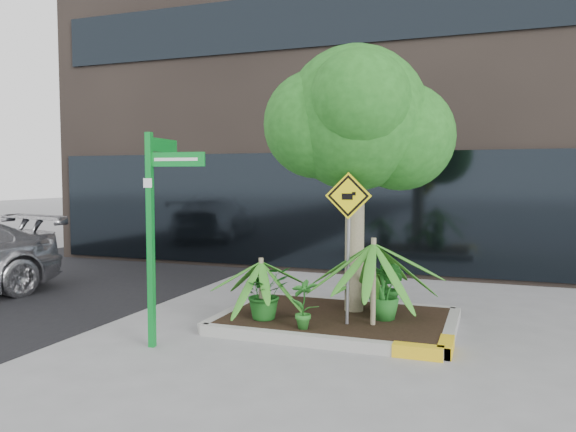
% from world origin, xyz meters
% --- Properties ---
extents(ground, '(80.00, 80.00, 0.00)m').
position_xyz_m(ground, '(0.00, 0.00, 0.00)').
color(ground, gray).
rests_on(ground, ground).
extents(planter, '(3.35, 2.36, 0.15)m').
position_xyz_m(planter, '(0.23, 0.27, 0.10)').
color(planter, '#9E9E99').
rests_on(planter, ground).
extents(tree, '(2.75, 2.44, 4.13)m').
position_xyz_m(tree, '(0.37, 0.70, 3.01)').
color(tree, gray).
rests_on(tree, ground).
extents(palm_front, '(1.33, 1.33, 1.48)m').
position_xyz_m(palm_front, '(0.80, -0.03, 1.26)').
color(palm_front, gray).
rests_on(palm_front, ground).
extents(palm_left, '(0.96, 0.96, 1.06)m').
position_xyz_m(palm_left, '(-0.80, -0.15, 0.94)').
color(palm_left, gray).
rests_on(palm_left, ground).
extents(palm_back, '(0.71, 0.71, 0.79)m').
position_xyz_m(palm_back, '(0.62, 0.81, 0.74)').
color(palm_back, gray).
rests_on(palm_back, ground).
extents(shrub_a, '(0.94, 0.94, 0.75)m').
position_xyz_m(shrub_a, '(-0.70, -0.23, 0.52)').
color(shrub_a, '#1A5D1B').
rests_on(shrub_a, planter).
extents(shrub_b, '(0.60, 0.60, 0.76)m').
position_xyz_m(shrub_b, '(0.89, 0.31, 0.53)').
color(shrub_b, '#1E651F').
rests_on(shrub_b, planter).
extents(shrub_c, '(0.51, 0.51, 0.68)m').
position_xyz_m(shrub_c, '(-0.02, -0.55, 0.49)').
color(shrub_c, '#257123').
rests_on(shrub_c, planter).
extents(shrub_d, '(0.59, 0.59, 0.77)m').
position_xyz_m(shrub_d, '(0.90, 0.71, 0.53)').
color(shrub_d, '#19591A').
rests_on(shrub_d, planter).
extents(street_sign_post, '(0.82, 0.79, 2.71)m').
position_xyz_m(street_sign_post, '(-1.69, -1.44, 1.68)').
color(street_sign_post, '#0C8629').
rests_on(street_sign_post, ground).
extents(cattle_sign, '(0.64, 0.16, 2.07)m').
position_xyz_m(cattle_sign, '(0.46, -0.08, 1.55)').
color(cattle_sign, slate).
rests_on(cattle_sign, ground).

